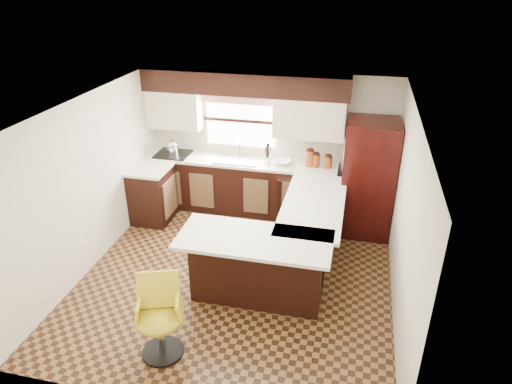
% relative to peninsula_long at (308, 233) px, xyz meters
% --- Properties ---
extents(floor, '(4.40, 4.40, 0.00)m').
position_rel_peninsula_long_xyz_m(floor, '(-0.90, -0.62, -0.45)').
color(floor, '#49301A').
rests_on(floor, ground).
extents(ceiling, '(4.40, 4.40, 0.00)m').
position_rel_peninsula_long_xyz_m(ceiling, '(-0.90, -0.62, 1.95)').
color(ceiling, silver).
rests_on(ceiling, wall_back).
extents(wall_back, '(4.40, 0.00, 4.40)m').
position_rel_peninsula_long_xyz_m(wall_back, '(-0.90, 1.58, 0.75)').
color(wall_back, beige).
rests_on(wall_back, floor).
extents(wall_front, '(4.40, 0.00, 4.40)m').
position_rel_peninsula_long_xyz_m(wall_front, '(-0.90, -2.83, 0.75)').
color(wall_front, beige).
rests_on(wall_front, floor).
extents(wall_left, '(0.00, 4.40, 4.40)m').
position_rel_peninsula_long_xyz_m(wall_left, '(-3.00, -0.62, 0.75)').
color(wall_left, beige).
rests_on(wall_left, floor).
extents(wall_right, '(0.00, 4.40, 4.40)m').
position_rel_peninsula_long_xyz_m(wall_right, '(1.20, -0.62, 0.75)').
color(wall_right, beige).
rests_on(wall_right, floor).
extents(base_cab_back, '(3.30, 0.60, 0.90)m').
position_rel_peninsula_long_xyz_m(base_cab_back, '(-1.35, 1.28, 0.00)').
color(base_cab_back, black).
rests_on(base_cab_back, floor).
extents(base_cab_left, '(0.60, 0.70, 0.90)m').
position_rel_peninsula_long_xyz_m(base_cab_left, '(-2.70, 0.62, 0.00)').
color(base_cab_left, black).
rests_on(base_cab_left, floor).
extents(counter_back, '(3.30, 0.60, 0.04)m').
position_rel_peninsula_long_xyz_m(counter_back, '(-1.35, 1.28, 0.47)').
color(counter_back, silver).
rests_on(counter_back, base_cab_back).
extents(counter_left, '(0.60, 0.70, 0.04)m').
position_rel_peninsula_long_xyz_m(counter_left, '(-2.70, 0.62, 0.47)').
color(counter_left, silver).
rests_on(counter_left, base_cab_left).
extents(soffit, '(3.40, 0.35, 0.36)m').
position_rel_peninsula_long_xyz_m(soffit, '(-1.30, 1.40, 1.77)').
color(soffit, black).
rests_on(soffit, wall_back).
extents(upper_cab_left, '(0.94, 0.35, 0.64)m').
position_rel_peninsula_long_xyz_m(upper_cab_left, '(-2.52, 1.40, 1.27)').
color(upper_cab_left, beige).
rests_on(upper_cab_left, wall_back).
extents(upper_cab_right, '(1.14, 0.35, 0.64)m').
position_rel_peninsula_long_xyz_m(upper_cab_right, '(-0.22, 1.40, 1.27)').
color(upper_cab_right, beige).
rests_on(upper_cab_right, wall_back).
extents(window_pane, '(1.20, 0.02, 0.90)m').
position_rel_peninsula_long_xyz_m(window_pane, '(-1.40, 1.56, 1.10)').
color(window_pane, white).
rests_on(window_pane, wall_back).
extents(valance, '(1.30, 0.06, 0.18)m').
position_rel_peninsula_long_xyz_m(valance, '(-1.40, 1.52, 1.49)').
color(valance, '#D19B93').
rests_on(valance, wall_back).
extents(sink, '(0.75, 0.45, 0.03)m').
position_rel_peninsula_long_xyz_m(sink, '(-1.40, 1.25, 0.51)').
color(sink, '#B2B2B7').
rests_on(sink, counter_back).
extents(dishwasher, '(0.58, 0.03, 0.78)m').
position_rel_peninsula_long_xyz_m(dishwasher, '(-0.35, 0.99, -0.02)').
color(dishwasher, black).
rests_on(dishwasher, floor).
extents(cooktop, '(0.58, 0.50, 0.02)m').
position_rel_peninsula_long_xyz_m(cooktop, '(-2.55, 1.25, 0.51)').
color(cooktop, black).
rests_on(cooktop, counter_back).
extents(peninsula_long, '(0.60, 1.95, 0.90)m').
position_rel_peninsula_long_xyz_m(peninsula_long, '(0.00, 0.00, 0.00)').
color(peninsula_long, black).
rests_on(peninsula_long, floor).
extents(peninsula_return, '(1.65, 0.60, 0.90)m').
position_rel_peninsula_long_xyz_m(peninsula_return, '(-0.53, -0.97, 0.00)').
color(peninsula_return, black).
rests_on(peninsula_return, floor).
extents(counter_pen_long, '(0.84, 1.95, 0.04)m').
position_rel_peninsula_long_xyz_m(counter_pen_long, '(0.05, 0.00, 0.47)').
color(counter_pen_long, silver).
rests_on(counter_pen_long, peninsula_long).
extents(counter_pen_return, '(1.89, 0.84, 0.04)m').
position_rel_peninsula_long_xyz_m(counter_pen_return, '(-0.55, -1.06, 0.47)').
color(counter_pen_return, silver).
rests_on(counter_pen_return, peninsula_return).
extents(refrigerator, '(0.79, 0.76, 1.85)m').
position_rel_peninsula_long_xyz_m(refrigerator, '(0.78, 1.05, 0.48)').
color(refrigerator, black).
rests_on(refrigerator, floor).
extents(bar_chair, '(0.65, 0.65, 0.95)m').
position_rel_peninsula_long_xyz_m(bar_chair, '(-1.35, -2.18, 0.03)').
color(bar_chair, gold).
rests_on(bar_chair, floor).
extents(kettle, '(0.19, 0.19, 0.26)m').
position_rel_peninsula_long_xyz_m(kettle, '(-2.55, 1.26, 0.65)').
color(kettle, silver).
rests_on(kettle, cooktop).
extents(percolator, '(0.13, 0.13, 0.31)m').
position_rel_peninsula_long_xyz_m(percolator, '(-0.87, 1.28, 0.65)').
color(percolator, silver).
rests_on(percolator, counter_back).
extents(mixing_bowl, '(0.31, 0.31, 0.07)m').
position_rel_peninsula_long_xyz_m(mixing_bowl, '(-0.62, 1.28, 0.53)').
color(mixing_bowl, white).
rests_on(mixing_bowl, counter_back).
extents(canister_large, '(0.14, 0.14, 0.27)m').
position_rel_peninsula_long_xyz_m(canister_large, '(-0.17, 1.30, 0.63)').
color(canister_large, brown).
rests_on(canister_large, counter_back).
extents(canister_med, '(0.13, 0.13, 0.21)m').
position_rel_peninsula_long_xyz_m(canister_med, '(-0.06, 1.30, 0.60)').
color(canister_med, brown).
rests_on(canister_med, counter_back).
extents(canister_small, '(0.13, 0.13, 0.19)m').
position_rel_peninsula_long_xyz_m(canister_small, '(0.13, 1.30, 0.59)').
color(canister_small, brown).
rests_on(canister_small, counter_back).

